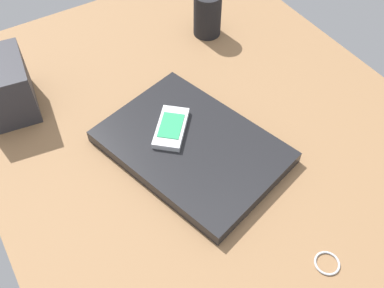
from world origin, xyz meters
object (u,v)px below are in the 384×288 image
(key_ring, at_px, (327,263))
(laptop_closed, at_px, (192,147))
(pen_cup, at_px, (207,14))
(cell_phone_on_laptop, at_px, (171,128))
(desk_organizer, at_px, (4,86))

(key_ring, bearing_deg, laptop_closed, -168.70)
(laptop_closed, xyz_separation_m, pen_cup, (-0.28, 0.22, 0.04))
(cell_phone_on_laptop, xyz_separation_m, desk_organizer, (-0.24, -0.23, 0.02))
(desk_organizer, bearing_deg, key_ring, 36.11)
(pen_cup, xyz_separation_m, desk_organizer, (-0.00, -0.46, 0.00))
(laptop_closed, relative_size, key_ring, 8.06)
(laptop_closed, bearing_deg, key_ring, -4.38)
(cell_phone_on_laptop, distance_m, key_ring, 0.35)
(pen_cup, bearing_deg, key_ring, -15.26)
(laptop_closed, distance_m, key_ring, 0.30)
(desk_organizer, bearing_deg, pen_cup, 98.41)
(laptop_closed, bearing_deg, desk_organizer, -155.03)
(cell_phone_on_laptop, relative_size, pen_cup, 1.07)
(pen_cup, relative_size, desk_organizer, 0.75)
(laptop_closed, relative_size, pen_cup, 3.18)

